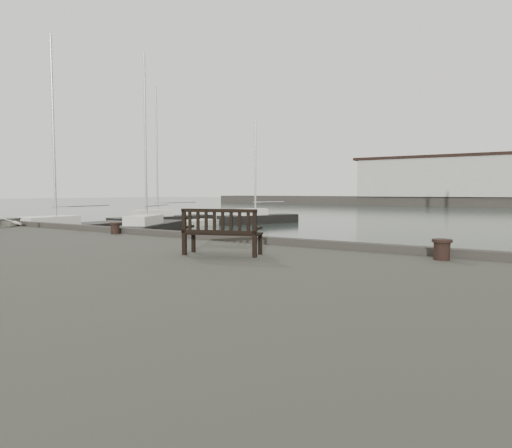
{
  "coord_description": "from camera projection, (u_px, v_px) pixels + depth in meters",
  "views": [
    {
      "loc": [
        6.36,
        -10.46,
        2.93
      ],
      "look_at": [
        -0.2,
        -0.5,
        2.1
      ],
      "focal_mm": 32.0,
      "sensor_mm": 36.0,
      "label": 1
    }
  ],
  "objects": [
    {
      "name": "ground",
      "position": [
        272.0,
        300.0,
        12.41
      ],
      "size": [
        400.0,
        400.0,
        0.0
      ],
      "primitive_type": "plane",
      "color": "black",
      "rests_on": "ground"
    },
    {
      "name": "pontoon",
      "position": [
        101.0,
        231.0,
        31.7
      ],
      "size": [
        2.0,
        24.0,
        0.5
      ],
      "primitive_type": "cube",
      "color": "beige",
      "rests_on": "ground"
    },
    {
      "name": "breakwater",
      "position": [
        492.0,
        185.0,
        91.26
      ],
      "size": [
        140.0,
        9.5,
        12.2
      ],
      "color": "#383530",
      "rests_on": "ground"
    },
    {
      "name": "bench",
      "position": [
        222.0,
        241.0,
        9.99
      ],
      "size": [
        1.81,
        1.09,
        0.98
      ],
      "rotation": [
        0.0,
        0.0,
        0.32
      ],
      "color": "black",
      "rests_on": "quay"
    },
    {
      "name": "bollard_left",
      "position": [
        115.0,
        228.0,
        15.03
      ],
      "size": [
        0.47,
        0.47,
        0.38
      ],
      "primitive_type": "cylinder",
      "rotation": [
        0.0,
        0.0,
        -0.38
      ],
      "color": "black",
      "rests_on": "quay"
    },
    {
      "name": "bollard_right",
      "position": [
        442.0,
        250.0,
        9.25
      ],
      "size": [
        0.51,
        0.51,
        0.42
      ],
      "primitive_type": "cylinder",
      "rotation": [
        0.0,
        0.0,
        -0.31
      ],
      "color": "black",
      "rests_on": "quay"
    },
    {
      "name": "yacht_a",
      "position": [
        63.0,
        233.0,
        29.89
      ],
      "size": [
        2.72,
        9.89,
        13.46
      ],
      "rotation": [
        0.0,
        0.0,
        0.01
      ],
      "color": "black",
      "rests_on": "ground"
    },
    {
      "name": "yacht_b",
      "position": [
        163.0,
        222.0,
        40.6
      ],
      "size": [
        4.28,
        9.84,
        12.77
      ],
      "rotation": [
        0.0,
        0.0,
        -0.23
      ],
      "color": "black",
      "rests_on": "ground"
    },
    {
      "name": "yacht_c",
      "position": [
        150.0,
        232.0,
        31.04
      ],
      "size": [
        5.86,
        9.43,
        12.6
      ],
      "rotation": [
        0.0,
        0.0,
        0.42
      ],
      "color": "black",
      "rests_on": "ground"
    },
    {
      "name": "yacht_d",
      "position": [
        259.0,
        221.0,
        42.94
      ],
      "size": [
        4.9,
        8.2,
        10.27
      ],
      "rotation": [
        0.0,
        0.0,
        -0.38
      ],
      "color": "black",
      "rests_on": "ground"
    }
  ]
}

